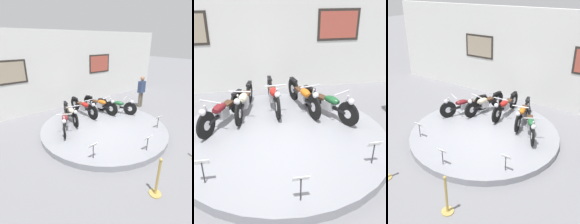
% 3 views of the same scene
% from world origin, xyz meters
% --- Properties ---
extents(ground_plane, '(60.00, 60.00, 0.00)m').
position_xyz_m(ground_plane, '(0.00, 0.00, 0.00)').
color(ground_plane, slate).
extents(display_platform, '(4.85, 4.85, 0.19)m').
position_xyz_m(display_platform, '(0.00, 0.00, 0.10)').
color(display_platform, gray).
rests_on(display_platform, ground_plane).
extents(back_wall, '(14.00, 0.22, 3.79)m').
position_xyz_m(back_wall, '(0.00, 3.43, 1.89)').
color(back_wall, silver).
rests_on(back_wall, ground_plane).
extents(motorcycle_maroon, '(1.02, 1.74, 0.78)m').
position_xyz_m(motorcycle_maroon, '(-1.32, 0.67, 0.57)').
color(motorcycle_maroon, black).
rests_on(motorcycle_maroon, display_platform).
extents(motorcycle_cream, '(0.61, 1.93, 0.78)m').
position_xyz_m(motorcycle_cream, '(-0.79, 1.20, 0.57)').
color(motorcycle_cream, black).
rests_on(motorcycle_cream, display_platform).
extents(motorcycle_red, '(0.54, 2.01, 0.81)m').
position_xyz_m(motorcycle_red, '(0.00, 1.40, 0.59)').
color(motorcycle_red, black).
rests_on(motorcycle_red, display_platform).
extents(motorcycle_orange, '(0.58, 1.98, 0.81)m').
position_xyz_m(motorcycle_orange, '(0.79, 1.20, 0.59)').
color(motorcycle_orange, black).
rests_on(motorcycle_orange, display_platform).
extents(motorcycle_green, '(1.00, 1.73, 0.78)m').
position_xyz_m(motorcycle_green, '(1.32, 0.67, 0.57)').
color(motorcycle_green, black).
rests_on(motorcycle_green, display_platform).
extents(info_placard_front_left, '(0.26, 0.11, 0.51)m').
position_xyz_m(info_placard_front_left, '(-1.54, -1.39, 0.56)').
color(info_placard_front_left, '#333338').
rests_on(info_placard_front_left, display_platform).
extents(info_placard_front_centre, '(0.26, 0.11, 0.51)m').
position_xyz_m(info_placard_front_centre, '(0.00, -2.07, 0.56)').
color(info_placard_front_centre, '#333338').
rests_on(info_placard_front_centre, display_platform).
extents(info_placard_front_right, '(0.26, 0.11, 0.51)m').
position_xyz_m(info_placard_front_right, '(1.54, -1.39, 0.56)').
color(info_placard_front_right, '#333338').
rests_on(info_placard_front_right, display_platform).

